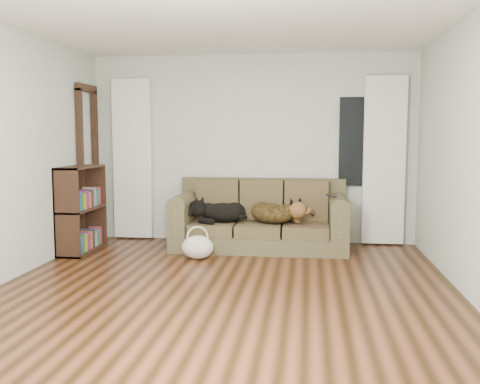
# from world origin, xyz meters

# --- Properties ---
(floor) EXTENTS (5.00, 5.00, 0.00)m
(floor) POSITION_xyz_m (0.00, 0.00, 0.00)
(floor) COLOR black
(floor) RESTS_ON ground
(ceiling) EXTENTS (5.00, 5.00, 0.00)m
(ceiling) POSITION_xyz_m (0.00, 0.00, 2.60)
(ceiling) COLOR white
(ceiling) RESTS_ON ground
(wall_back) EXTENTS (4.50, 0.04, 2.60)m
(wall_back) POSITION_xyz_m (0.00, 2.50, 1.30)
(wall_back) COLOR #B3BAB1
(wall_back) RESTS_ON ground
(wall_right) EXTENTS (0.04, 5.00, 2.60)m
(wall_right) POSITION_xyz_m (2.25, 0.00, 1.30)
(wall_right) COLOR #B3BAB1
(wall_right) RESTS_ON ground
(curtain_left) EXTENTS (0.55, 0.08, 2.25)m
(curtain_left) POSITION_xyz_m (-1.70, 2.42, 1.15)
(curtain_left) COLOR white
(curtain_left) RESTS_ON ground
(curtain_right) EXTENTS (0.55, 0.08, 2.25)m
(curtain_right) POSITION_xyz_m (1.80, 2.42, 1.15)
(curtain_right) COLOR white
(curtain_right) RESTS_ON ground
(window_pane) EXTENTS (0.50, 0.03, 1.20)m
(window_pane) POSITION_xyz_m (1.45, 2.47, 1.40)
(window_pane) COLOR black
(window_pane) RESTS_ON wall_back
(door_casing) EXTENTS (0.07, 0.60, 2.10)m
(door_casing) POSITION_xyz_m (-2.20, 2.05, 1.05)
(door_casing) COLOR black
(door_casing) RESTS_ON ground
(sofa) EXTENTS (2.26, 0.98, 0.92)m
(sofa) POSITION_xyz_m (0.17, 1.97, 0.45)
(sofa) COLOR #3B321B
(sofa) RESTS_ON floor
(dog_black_lab) EXTENTS (0.64, 0.47, 0.26)m
(dog_black_lab) POSITION_xyz_m (-0.35, 1.95, 0.48)
(dog_black_lab) COLOR black
(dog_black_lab) RESTS_ON sofa
(dog_shepherd) EXTENTS (0.78, 0.74, 0.28)m
(dog_shepherd) POSITION_xyz_m (0.37, 1.93, 0.49)
(dog_shepherd) COLOR black
(dog_shepherd) RESTS_ON sofa
(tv_remote) EXTENTS (0.13, 0.17, 0.02)m
(tv_remote) POSITION_xyz_m (1.09, 1.86, 0.73)
(tv_remote) COLOR black
(tv_remote) RESTS_ON sofa
(tote_bag) EXTENTS (0.41, 0.33, 0.28)m
(tote_bag) POSITION_xyz_m (-0.52, 1.29, 0.16)
(tote_bag) COLOR silver
(tote_bag) RESTS_ON floor
(bookshelf) EXTENTS (0.41, 0.91, 1.10)m
(bookshelf) POSITION_xyz_m (-2.09, 1.52, 0.50)
(bookshelf) COLOR black
(bookshelf) RESTS_ON floor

